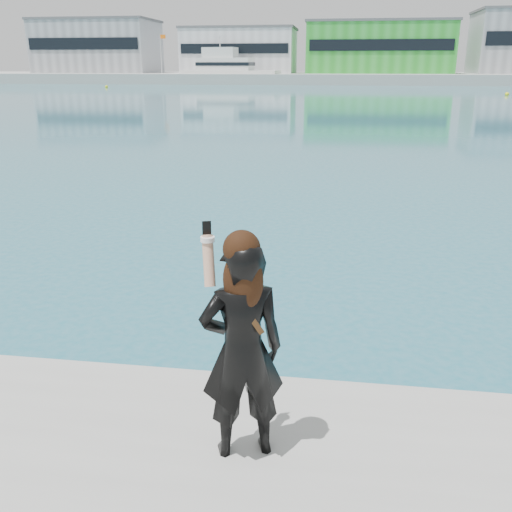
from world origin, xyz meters
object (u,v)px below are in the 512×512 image
(buoy_near, at_px, (507,95))
(woman, at_px, (242,345))
(motor_yacht, at_px, (228,71))
(buoy_far, at_px, (107,88))

(buoy_near, distance_m, woman, 78.67)
(motor_yacht, bearing_deg, woman, -71.46)
(buoy_near, bearing_deg, motor_yacht, 137.26)
(buoy_far, bearing_deg, motor_yacht, 54.43)
(buoy_near, height_order, buoy_far, same)
(woman, bearing_deg, buoy_far, -85.91)
(buoy_near, xyz_separation_m, buoy_far, (-61.04, 17.61, 0.00))
(buoy_near, xyz_separation_m, woman, (-21.29, -75.72, 1.72))
(buoy_near, bearing_deg, woman, -105.70)
(motor_yacht, xyz_separation_m, buoy_near, (44.33, -40.97, -2.62))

